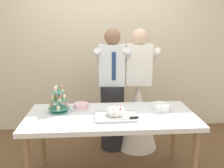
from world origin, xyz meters
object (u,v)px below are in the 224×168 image
round_cake (81,106)px  person_bride (138,108)px  plate_stack (161,107)px  cupcake_stand (59,101)px  main_cake_tray (116,113)px  dessert_table (111,121)px  person_groom (112,97)px

round_cake → person_bride: (0.75, 0.51, -0.22)m
person_bride → plate_stack: bearing=-76.4°
cupcake_stand → person_bride: bearing=30.7°
cupcake_stand → main_cake_tray: 0.65m
main_cake_tray → person_bride: size_ratio=0.26×
dessert_table → round_cake: round_cake is taller
plate_stack → person_groom: size_ratio=0.12×
cupcake_stand → person_bride: 1.19m
plate_stack → round_cake: size_ratio=0.85×
cupcake_stand → main_cake_tray: bearing=-18.8°
dessert_table → person_bride: bearing=59.8°
main_cake_tray → person_groom: 0.79m
person_bride → round_cake: bearing=-145.4°
main_cake_tray → person_groom: person_groom is taller
dessert_table → main_cake_tray: main_cake_tray is taller
dessert_table → person_groom: 0.71m
main_cake_tray → person_bride: bearing=64.7°
person_groom → dessert_table: bearing=-95.1°
round_cake → person_bride: size_ratio=0.14×
cupcake_stand → round_cake: bearing=16.4°
person_groom → person_bride: size_ratio=1.00×
cupcake_stand → round_cake: (0.24, 0.07, -0.09)m
main_cake_tray → person_groom: size_ratio=0.26×
cupcake_stand → plate_stack: size_ratio=1.50×
plate_stack → person_bride: bearing=103.6°
dessert_table → plate_stack: size_ratio=8.83×
round_cake → main_cake_tray: bearing=-36.8°
cupcake_stand → person_bride: (0.99, 0.59, -0.31)m
round_cake → person_bride: bearing=34.6°
cupcake_stand → person_bride: person_bride is taller
cupcake_stand → plate_stack: (1.14, -0.04, -0.08)m
dessert_table → main_cake_tray: (0.04, -0.08, 0.12)m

